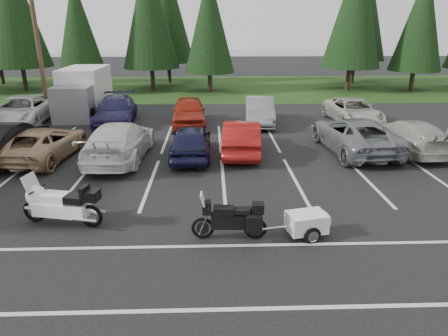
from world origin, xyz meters
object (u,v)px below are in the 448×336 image
at_px(utility_pole, 37,39).
at_px(car_near_3, 120,141).
at_px(car_near_4, 191,141).
at_px(car_far_4, 353,111).
at_px(car_far_2, 189,111).
at_px(car_near_7, 408,136).
at_px(car_far_0, 22,111).
at_px(touring_motorcycle, 60,201).
at_px(car_near_5, 241,137).
at_px(box_truck, 81,93).
at_px(car_near_1, 6,141).
at_px(adventure_motorcycle, 229,216).
at_px(car_far_1, 115,111).
at_px(car_far_3, 260,111).
at_px(car_near_2, 44,143).
at_px(car_near_6, 354,135).
at_px(cargo_trailer, 306,225).

height_order(utility_pole, car_near_3, utility_pole).
bearing_deg(car_near_4, car_far_4, -146.12).
bearing_deg(car_far_2, car_near_7, -30.44).
relative_size(car_far_0, touring_motorcycle, 2.09).
relative_size(utility_pole, car_near_5, 1.97).
bearing_deg(box_truck, car_far_4, -8.16).
distance_m(car_near_1, adventure_motorcycle, 11.64).
relative_size(car_far_1, car_far_2, 1.16).
bearing_deg(adventure_motorcycle, car_far_1, 116.95).
bearing_deg(car_far_0, adventure_motorcycle, -53.83).
distance_m(car_far_2, car_far_3, 4.09).
relative_size(car_near_2, car_far_4, 0.99).
distance_m(car_near_4, car_near_7, 9.90).
bearing_deg(car_near_3, car_near_7, -174.11).
bearing_deg(car_far_3, adventure_motorcycle, -95.78).
height_order(car_near_3, car_far_1, car_near_3).
xyz_separation_m(car_far_3, adventure_motorcycle, (-2.36, -13.15, -0.06)).
height_order(car_near_3, car_far_4, car_near_3).
distance_m(car_near_4, adventure_motorcycle, 7.23).
bearing_deg(car_near_6, car_far_4, -112.60).
height_order(car_near_4, adventure_motorcycle, car_near_4).
bearing_deg(utility_pole, car_near_5, -33.25).
bearing_deg(car_near_2, utility_pole, -64.51).
xyz_separation_m(car_near_1, car_near_6, (15.28, 0.63, -0.05)).
height_order(utility_pole, car_near_1, utility_pole).
bearing_deg(car_near_2, car_near_5, -170.99).
relative_size(car_near_5, car_near_7, 0.92).
height_order(car_near_3, cargo_trailer, car_near_3).
bearing_deg(box_truck, car_far_1, -41.32).
height_order(car_far_0, car_far_3, car_far_0).
height_order(car_near_6, car_far_1, car_near_6).
distance_m(car_near_4, car_far_4, 11.10).
distance_m(car_near_1, car_far_3, 13.08).
distance_m(car_far_0, car_far_3, 13.73).
relative_size(car_far_1, car_far_4, 1.07).
relative_size(car_near_3, car_near_5, 1.21).
xyz_separation_m(car_far_4, adventure_motorcycle, (-7.88, -13.27, -0.00)).
bearing_deg(car_far_2, adventure_motorcycle, -85.30).
height_order(car_near_1, car_near_2, car_near_1).
xyz_separation_m(car_near_7, adventure_motorcycle, (-8.53, -7.72, -0.03)).
relative_size(car_near_2, adventure_motorcycle, 2.18).
bearing_deg(car_far_1, car_near_6, -30.70).
relative_size(cargo_trailer, adventure_motorcycle, 0.67).
distance_m(car_near_2, car_far_3, 11.67).
height_order(box_truck, touring_motorcycle, box_truck).
xyz_separation_m(car_near_5, car_far_0, (-12.26, 5.85, 0.05)).
relative_size(box_truck, adventure_motorcycle, 2.47).
xyz_separation_m(box_truck, car_far_4, (16.41, -2.35, -0.76)).
bearing_deg(car_near_7, car_far_0, -21.15).
relative_size(box_truck, car_near_6, 1.00).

